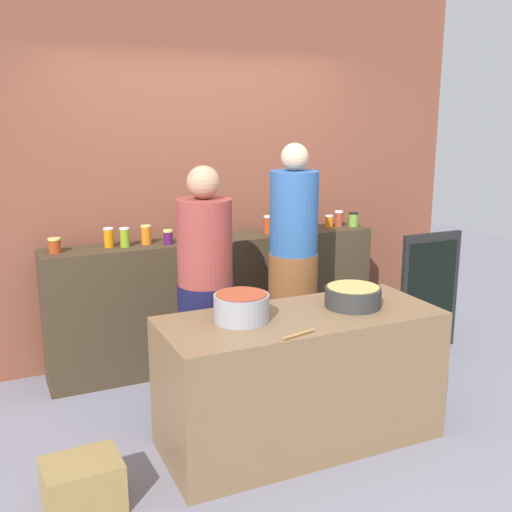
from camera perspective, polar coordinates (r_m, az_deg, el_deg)
The scene contains 22 objects.
ground at distance 4.28m, azimuth 2.02°, elevation -14.82°, with size 12.00×12.00×0.00m, color slate.
storefront_wall at distance 5.13m, azimuth -5.18°, elevation 7.50°, with size 4.80×0.12×3.00m, color brown.
display_shelf at distance 5.01m, azimuth -3.59°, elevation -4.12°, with size 2.70×0.36×1.03m, color #3D3020.
prep_table at distance 3.86m, azimuth 4.11°, elevation -11.30°, with size 1.70×0.70×0.83m, color brown.
preserve_jar_0 at distance 4.58m, azimuth -18.17°, elevation 0.94°, with size 0.09×0.09×0.11m.
preserve_jar_1 at distance 4.66m, azimuth -13.49°, elevation 1.69°, with size 0.07×0.07×0.14m.
preserve_jar_2 at distance 4.64m, azimuth -12.07°, elevation 1.70°, with size 0.07×0.07×0.14m.
preserve_jar_3 at distance 4.71m, azimuth -10.14°, elevation 1.96°, with size 0.08×0.08×0.14m.
preserve_jar_4 at distance 4.69m, azimuth -8.15°, elevation 1.76°, with size 0.07×0.07×0.11m.
preserve_jar_5 at distance 4.84m, azimuth -6.27°, elevation 2.27°, with size 0.07×0.07×0.12m.
preserve_jar_6 at distance 4.81m, azimuth -4.67°, elevation 2.23°, with size 0.09×0.09×0.12m.
preserve_jar_7 at distance 5.05m, azimuth 1.14°, elevation 2.95°, with size 0.07×0.07×0.15m.
preserve_jar_8 at distance 5.33m, azimuth 6.79°, elevation 3.21°, with size 0.07×0.07×0.11m.
preserve_jar_9 at distance 5.39m, azimuth 7.68°, elevation 3.46°, with size 0.07×0.07×0.14m.
preserve_jar_10 at distance 5.42m, azimuth 9.02°, elevation 3.38°, with size 0.09×0.09×0.12m.
cooking_pot_left at distance 3.57m, azimuth -1.35°, elevation -4.79°, with size 0.32×0.32×0.17m.
cooking_pot_center at distance 3.88m, azimuth 8.97°, elevation -3.74°, with size 0.35×0.35×0.13m.
wooden_spoon at distance 3.38m, azimuth 3.97°, elevation -7.24°, with size 0.02×0.02×0.22m, color #9E703D.
cook_with_tongs at distance 4.09m, azimuth -4.68°, elevation -4.63°, with size 0.37×0.37×1.69m.
cook_in_cap at distance 4.59m, azimuth 3.45°, elevation -1.86°, with size 0.37×0.37×1.80m.
bread_crate at distance 3.51m, azimuth -15.76°, elevation -19.75°, with size 0.39×0.31×0.27m, color olive.
chalkboard_sign at distance 5.44m, azimuth 15.78°, elevation -3.18°, with size 0.58×0.05×1.02m.
Camera 1 is at (-1.71, -3.36, 2.03)m, focal length 43.16 mm.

